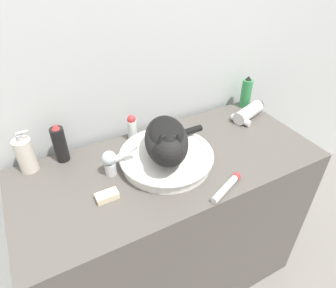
# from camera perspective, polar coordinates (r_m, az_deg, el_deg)

# --- Properties ---
(wall_back) EXTENTS (8.00, 0.05, 2.40)m
(wall_back) POSITION_cam_1_polar(r_m,az_deg,el_deg) (1.30, -6.67, 17.45)
(wall_back) COLOR silver
(wall_back) RESTS_ON ground_plane
(vanity_counter) EXTENTS (1.24, 0.55, 0.84)m
(vanity_counter) POSITION_cam_1_polar(r_m,az_deg,el_deg) (1.52, 0.45, -15.72)
(vanity_counter) COLOR #56514C
(vanity_counter) RESTS_ON ground_plane
(sink_basin) EXTENTS (0.38, 0.38, 0.05)m
(sink_basin) POSITION_cam_1_polar(r_m,az_deg,el_deg) (1.20, -0.32, -2.50)
(sink_basin) COLOR white
(sink_basin) RESTS_ON vanity_counter
(cat) EXTENTS (0.34, 0.34, 0.17)m
(cat) POSITION_cam_1_polar(r_m,az_deg,el_deg) (1.13, -0.20, 0.86)
(cat) COLOR black
(cat) RESTS_ON sink_basin
(faucet) EXTENTS (0.14, 0.06, 0.12)m
(faucet) POSITION_cam_1_polar(r_m,az_deg,el_deg) (1.15, -10.53, -3.09)
(faucet) COLOR silver
(faucet) RESTS_ON vanity_counter
(deodorant_stick) EXTENTS (0.04, 0.04, 0.12)m
(deodorant_stick) POSITION_cam_1_polar(r_m,az_deg,el_deg) (1.32, -6.86, 3.14)
(deodorant_stick) COLOR silver
(deodorant_stick) RESTS_ON vanity_counter
(soap_pump_bottle) EXTENTS (0.07, 0.07, 0.18)m
(soap_pump_bottle) POSITION_cam_1_polar(r_m,az_deg,el_deg) (1.26, -25.49, -1.85)
(soap_pump_bottle) COLOR silver
(soap_pump_bottle) RESTS_ON vanity_counter
(hairspray_can_black) EXTENTS (0.05, 0.05, 0.17)m
(hairspray_can_black) POSITION_cam_1_polar(r_m,az_deg,el_deg) (1.26, -19.92, 0.05)
(hairspray_can_black) COLOR black
(hairspray_can_black) RESTS_ON vanity_counter
(spray_bottle_trigger) EXTENTS (0.05, 0.05, 0.17)m
(spray_bottle_trigger) POSITION_cam_1_polar(r_m,az_deg,el_deg) (1.62, 14.66, 9.46)
(spray_bottle_trigger) COLOR #338C4C
(spray_bottle_trigger) RESTS_ON vanity_counter
(cream_tube) EXTENTS (0.17, 0.09, 0.03)m
(cream_tube) POSITION_cam_1_polar(r_m,az_deg,el_deg) (1.11, 11.04, -8.10)
(cream_tube) COLOR silver
(cream_tube) RESTS_ON vanity_counter
(hair_dryer) EXTENTS (0.21, 0.13, 0.06)m
(hair_dryer) POSITION_cam_1_polar(r_m,az_deg,el_deg) (1.53, 14.99, 5.72)
(hair_dryer) COLOR silver
(hair_dryer) RESTS_ON vanity_counter
(soap_bar) EXTENTS (0.08, 0.04, 0.02)m
(soap_bar) POSITION_cam_1_polar(r_m,az_deg,el_deg) (1.09, -11.53, -9.68)
(soap_bar) COLOR beige
(soap_bar) RESTS_ON vanity_counter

